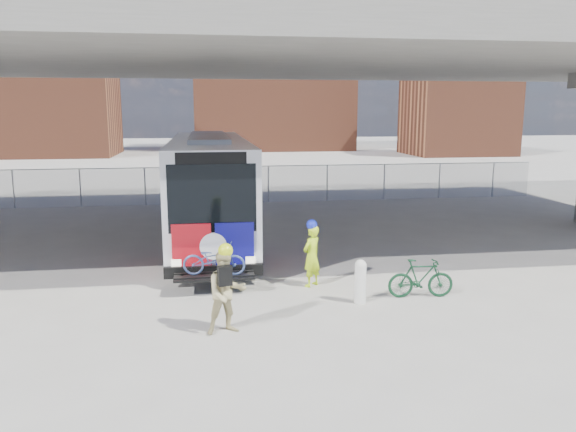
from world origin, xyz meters
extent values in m
plane|color=#9E9991|center=(0.00, 0.00, 0.00)|extent=(160.00, 160.00, 0.00)
cube|color=silver|center=(-2.00, 4.57, 1.95)|extent=(2.55, 12.00, 3.20)
cube|color=black|center=(-2.00, 5.07, 2.59)|extent=(2.61, 11.00, 1.28)
cube|color=black|center=(-2.00, -1.38, 2.33)|extent=(2.24, 0.12, 1.76)
cube|color=black|center=(-2.00, -1.38, 3.36)|extent=(1.78, 0.12, 0.30)
cube|color=black|center=(-2.00, -1.48, 0.45)|extent=(2.55, 0.20, 0.30)
cube|color=#AA0D16|center=(-2.55, -1.45, 1.10)|extent=(1.00, 0.08, 1.20)
cube|color=#0C0B67|center=(-1.45, -1.45, 1.10)|extent=(1.00, 0.08, 1.20)
cylinder|color=silver|center=(-2.00, -1.47, 1.10)|extent=(0.70, 0.06, 0.70)
cube|color=gray|center=(-2.00, 4.57, 3.62)|extent=(1.28, 7.20, 0.14)
cube|color=black|center=(-2.00, -1.98, 0.45)|extent=(2.00, 0.70, 0.06)
cylinder|color=black|center=(-3.15, 0.17, 0.50)|extent=(0.30, 1.00, 1.00)
cylinder|color=black|center=(-0.85, 0.17, 0.50)|extent=(0.30, 1.00, 1.00)
cylinder|color=black|center=(-3.15, 8.77, 0.50)|extent=(0.30, 1.00, 1.00)
cylinder|color=black|center=(-0.85, 8.77, 0.50)|extent=(0.30, 1.00, 1.00)
cube|color=#AA0D16|center=(-3.30, 0.77, 1.30)|extent=(0.06, 2.60, 1.70)
cube|color=#0C0B67|center=(-3.30, 2.37, 1.30)|extent=(0.06, 1.40, 1.70)
cube|color=#AA0D16|center=(-0.70, 0.77, 1.30)|extent=(0.06, 2.60, 1.70)
cube|color=#0C0B67|center=(-0.70, 2.37, 1.30)|extent=(0.06, 1.40, 1.70)
imported|color=#3C5085|center=(-2.00, -1.98, 0.89)|extent=(1.63, 0.79, 0.82)
cube|color=#605E59|center=(0.00, 4.00, 6.75)|extent=(40.00, 16.00, 1.50)
cube|color=#605E59|center=(0.00, 4.00, 7.55)|extent=(40.00, 0.60, 0.80)
cylinder|color=gray|center=(-8.00, 12.00, 0.90)|extent=(0.06, 0.06, 1.80)
cylinder|color=gray|center=(-4.00, 12.00, 0.90)|extent=(0.06, 0.06, 1.80)
cylinder|color=gray|center=(0.00, 12.00, 0.90)|extent=(0.06, 0.06, 1.80)
cylinder|color=gray|center=(4.00, 12.00, 0.90)|extent=(0.06, 0.06, 1.80)
cylinder|color=gray|center=(8.00, 12.00, 0.90)|extent=(0.06, 0.06, 1.80)
cylinder|color=gray|center=(12.00, 12.00, 0.90)|extent=(0.06, 0.06, 1.80)
plane|color=gray|center=(0.00, 12.00, 0.90)|extent=(30.00, 0.00, 30.00)
cube|color=gray|center=(0.00, 12.00, 1.82)|extent=(30.00, 0.05, 0.04)
cube|color=brown|center=(-18.00, 45.00, 5.00)|extent=(14.00, 10.00, 10.00)
cube|color=brown|center=(6.00, 52.00, 6.00)|extent=(18.00, 12.00, 12.00)
cube|color=brown|center=(24.00, 40.00, 4.00)|extent=(10.00, 8.00, 8.00)
cylinder|color=brown|center=(14.00, 55.00, 12.50)|extent=(2.20, 2.20, 25.00)
cylinder|color=white|center=(1.42, -3.20, 0.46)|extent=(0.28, 0.28, 0.93)
sphere|color=white|center=(1.42, -3.20, 0.93)|extent=(0.28, 0.28, 0.28)
imported|color=#C4EF19|center=(0.53, -1.73, 0.81)|extent=(0.70, 0.68, 1.62)
sphere|color=#1727C4|center=(0.53, -1.73, 1.64)|extent=(0.28, 0.28, 0.28)
imported|color=tan|center=(-1.80, -4.57, 0.87)|extent=(0.96, 0.82, 1.73)
sphere|color=#CFE017|center=(-1.80, -4.57, 1.75)|extent=(0.30, 0.30, 0.30)
cube|color=black|center=(-1.84, -4.76, 1.28)|extent=(0.31, 0.22, 0.40)
imported|color=#123820|center=(3.00, -3.04, 0.49)|extent=(1.65, 0.60, 0.97)
camera|label=1|loc=(-2.21, -15.61, 4.53)|focal=35.00mm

